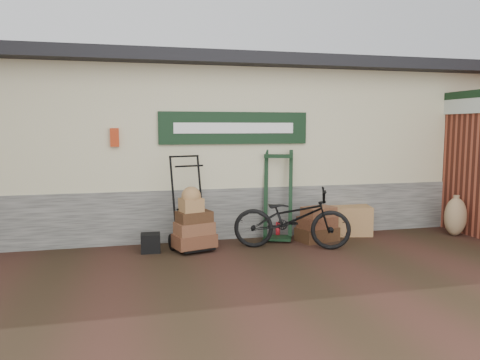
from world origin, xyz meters
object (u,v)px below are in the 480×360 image
(black_trunk, at_px, (151,243))
(bicycle, at_px, (292,215))
(green_barrow, at_px, (278,195))
(suitcase_stack, at_px, (317,224))
(porter_trolley, at_px, (190,202))
(wicker_hamper, at_px, (347,220))

(black_trunk, xyz_separation_m, bicycle, (2.25, -0.31, 0.40))
(green_barrow, xyz_separation_m, suitcase_stack, (0.62, -0.29, -0.48))
(porter_trolley, bearing_deg, suitcase_stack, -15.67)
(suitcase_stack, height_order, black_trunk, suitcase_stack)
(green_barrow, height_order, bicycle, green_barrow)
(suitcase_stack, relative_size, bicycle, 0.36)
(suitcase_stack, height_order, wicker_hamper, suitcase_stack)
(suitcase_stack, bearing_deg, black_trunk, -178.58)
(black_trunk, bearing_deg, green_barrow, 9.23)
(suitcase_stack, relative_size, wicker_hamper, 0.84)
(suitcase_stack, xyz_separation_m, black_trunk, (-2.85, -0.07, -0.15))
(suitcase_stack, distance_m, black_trunk, 2.86)
(green_barrow, relative_size, black_trunk, 5.22)
(porter_trolley, bearing_deg, wicker_hamper, -9.24)
(porter_trolley, distance_m, suitcase_stack, 2.27)
(suitcase_stack, bearing_deg, wicker_hamper, 24.47)
(suitcase_stack, bearing_deg, bicycle, -148.22)
(green_barrow, bearing_deg, bicycle, -67.27)
(green_barrow, height_order, wicker_hamper, green_barrow)
(porter_trolley, xyz_separation_m, bicycle, (1.61, -0.36, -0.22))
(green_barrow, distance_m, black_trunk, 2.35)
(green_barrow, distance_m, wicker_hamper, 1.46)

